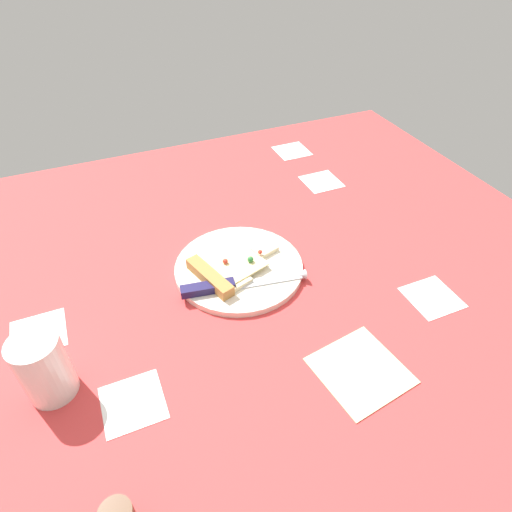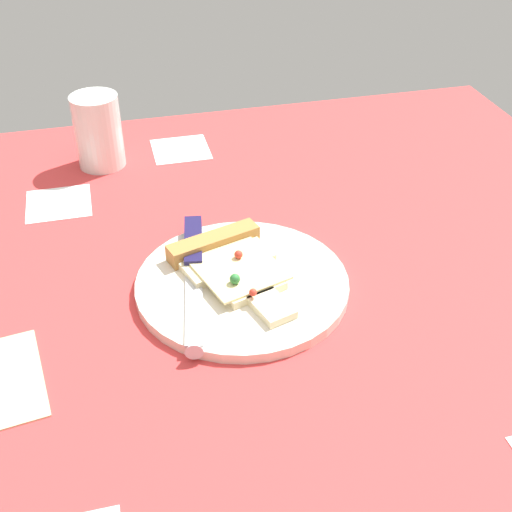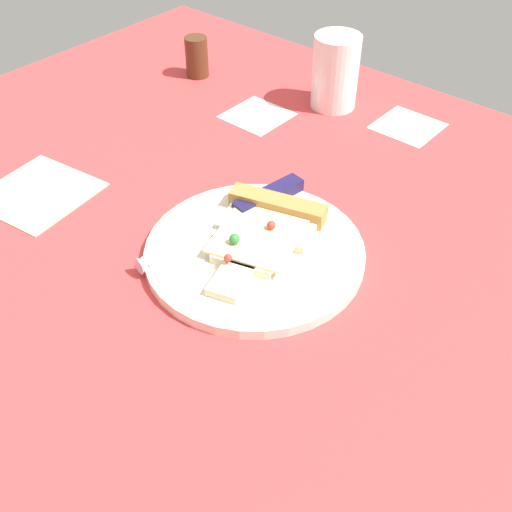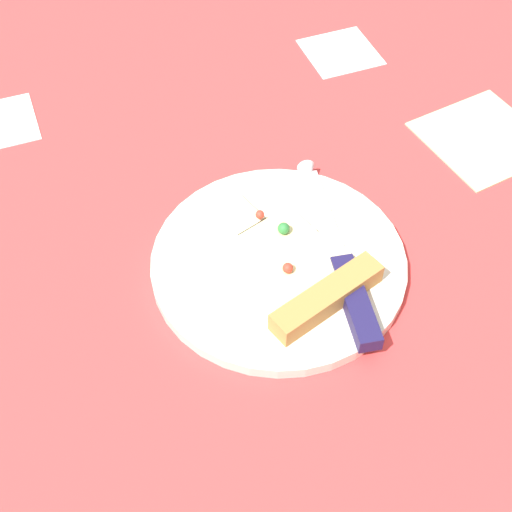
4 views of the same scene
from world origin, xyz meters
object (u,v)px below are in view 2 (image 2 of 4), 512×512
Objects in this scene: plate at (242,284)px; knife at (194,266)px; pizza_slice at (231,263)px; drinking_glass at (98,131)px.

plate is 6.31cm from knife.
plate is at bearing 90.30° from pizza_slice.
plate is at bearing 156.88° from knife.
plate is 1.05× the size of knife.
drinking_glass is at bearing -64.97° from knife.
drinking_glass is (-8.98, 32.24, 3.73)cm from knife.
knife is at bearing -28.23° from pizza_slice.
pizza_slice reaches higher than knife.
knife is 33.67cm from drinking_glass.
pizza_slice is 1.68× the size of drinking_glass.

